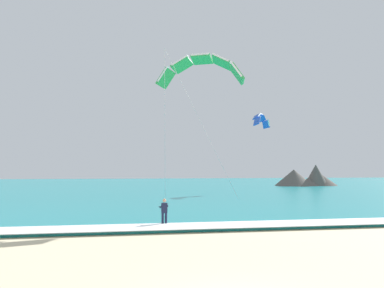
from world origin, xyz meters
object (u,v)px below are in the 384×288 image
kite_distant (260,119)px  kite_primary (201,67)px  surfboard (164,227)px  kitesurfer (164,211)px

kite_distant → kite_primary: bearing=-120.1°
surfboard → kite_distant: 37.35m
surfboard → kite_distant: (17.53, 31.27, 10.46)m
kitesurfer → kite_primary: kite_primary is taller
kite_primary → kite_distant: 27.28m
kitesurfer → kite_primary: 13.68m
surfboard → kite_primary: 14.41m
kitesurfer → kite_distant: 37.09m
surfboard → kitesurfer: kitesurfer is taller
surfboard → kite_primary: (3.88, 7.68, 11.56)m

